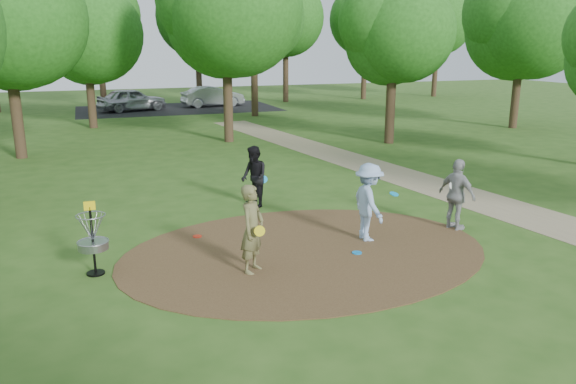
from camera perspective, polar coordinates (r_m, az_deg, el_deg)
name	(u,v)px	position (r m, az deg, el deg)	size (l,w,h in m)	color
ground	(306,252)	(12.73, 1.86, -6.10)	(100.00, 100.00, 0.00)	#2D5119
dirt_clearing	(306,251)	(12.72, 1.86, -6.06)	(8.40, 8.40, 0.02)	#47301C
footpath	(485,202)	(17.61, 19.36, -0.97)	(2.00, 40.00, 0.01)	#8C7A5B
parking_lot	(178,109)	(41.78, -11.10, 8.32)	(14.00, 8.00, 0.01)	black
player_observer_with_disc	(252,229)	(11.37, -3.65, -3.78)	(0.78, 0.80, 1.84)	brown
player_throwing_with_disc	(369,202)	(13.33, 8.19, -1.05)	(1.16, 1.23, 1.87)	#93B1DC
player_walking_with_disc	(254,177)	(15.96, -3.47, 1.54)	(0.79, 0.94, 1.76)	black
player_waiting_with_disc	(457,195)	(14.60, 16.79, -0.27)	(0.72, 1.14, 1.80)	#9A9A9D
disc_ground_cyan	(247,241)	(13.34, -4.19, -5.00)	(0.22, 0.22, 0.02)	#1AD1BE
disc_ground_blue	(357,253)	(12.69, 7.02, -6.14)	(0.22, 0.22, 0.02)	#0C80DB
disc_ground_red	(197,236)	(13.80, -9.21, -4.46)	(0.22, 0.22, 0.02)	red
car_left	(132,100)	(40.90, -15.58, 9.03)	(1.87, 4.65, 1.58)	#AAAAB1
car_right	(213,96)	(42.67, -7.65, 9.60)	(1.59, 4.56, 1.50)	#94979B
disc_golf_basket	(92,233)	(11.91, -19.28, -3.99)	(0.63, 0.63, 1.54)	black
tree_ring	(255,27)	(22.65, -3.35, 16.38)	(37.35, 44.87, 8.93)	#332316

